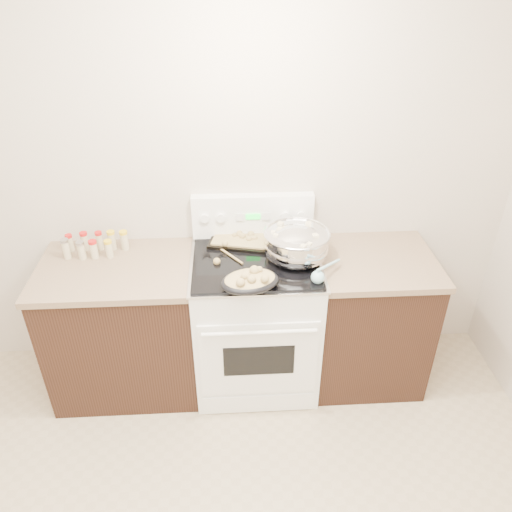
{
  "coord_description": "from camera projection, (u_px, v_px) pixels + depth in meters",
  "views": [
    {
      "loc": [
        0.21,
        -1.07,
        2.54
      ],
      "look_at": [
        0.35,
        1.37,
        1.0
      ],
      "focal_mm": 35.0,
      "sensor_mm": 36.0,
      "label": 1
    }
  ],
  "objects": [
    {
      "name": "counter_left",
      "position": [
        126.0,
        326.0,
        3.18
      ],
      "size": [
        0.93,
        0.67,
        0.92
      ],
      "color": "black",
      "rests_on": "ground"
    },
    {
      "name": "counter_right",
      "position": [
        367.0,
        317.0,
        3.26
      ],
      "size": [
        0.73,
        0.67,
        0.92
      ],
      "color": "black",
      "rests_on": "ground"
    },
    {
      "name": "roasting_pan",
      "position": [
        250.0,
        280.0,
        2.69
      ],
      "size": [
        0.37,
        0.29,
        0.12
      ],
      "color": "black",
      "rests_on": "kitchen_range"
    },
    {
      "name": "baking_sheet",
      "position": [
        245.0,
        238.0,
        3.14
      ],
      "size": [
        0.48,
        0.38,
        0.06
      ],
      "color": "black",
      "rests_on": "kitchen_range"
    },
    {
      "name": "spice_jars",
      "position": [
        94.0,
        245.0,
        3.03
      ],
      "size": [
        0.38,
        0.15,
        0.13
      ],
      "color": "#BFB28C",
      "rests_on": "counter_left"
    },
    {
      "name": "room_shell",
      "position": [
        156.0,
        310.0,
        1.34
      ],
      "size": [
        4.1,
        3.6,
        2.75
      ],
      "color": "beige",
      "rests_on": "ground"
    },
    {
      "name": "mixing_bowl",
      "position": [
        296.0,
        245.0,
        2.93
      ],
      "size": [
        0.39,
        0.39,
        0.23
      ],
      "color": "silver",
      "rests_on": "kitchen_range"
    },
    {
      "name": "blue_ladle",
      "position": [
        319.0,
        276.0,
        2.76
      ],
      "size": [
        0.2,
        0.22,
        0.09
      ],
      "color": "#8FC6D5",
      "rests_on": "kitchen_range"
    },
    {
      "name": "kitchen_range",
      "position": [
        256.0,
        319.0,
        3.2
      ],
      "size": [
        0.78,
        0.73,
        1.22
      ],
      "color": "white",
      "rests_on": "ground"
    },
    {
      "name": "wooden_spoon",
      "position": [
        221.0,
        258.0,
        2.95
      ],
      "size": [
        0.18,
        0.24,
        0.04
      ],
      "color": "#A3834A",
      "rests_on": "kitchen_range"
    }
  ]
}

